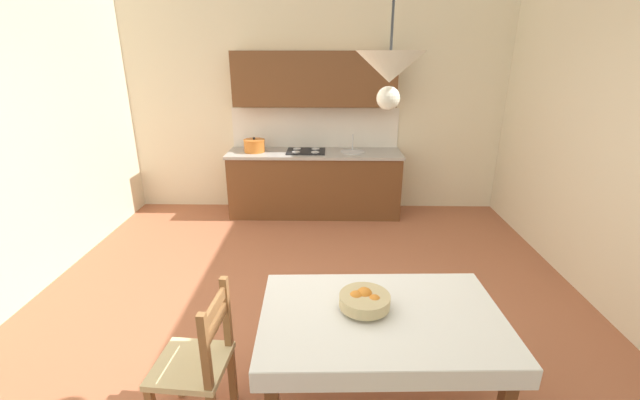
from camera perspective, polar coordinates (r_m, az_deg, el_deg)
ground_plane at (r=3.59m, az=-1.90°, el=-18.61°), size 5.82×6.56×0.10m
wall_back at (r=5.85m, az=-0.57°, el=18.80°), size 5.82×0.12×4.14m
kitchen_cabinetry at (r=5.67m, az=-0.80°, el=6.39°), size 2.37×0.63×2.20m
dining_table at (r=2.57m, az=8.47°, el=-17.76°), size 1.44×0.96×0.75m
dining_chair_tv_side at (r=2.72m, az=-16.67°, el=-21.01°), size 0.45×0.45×0.93m
fruit_bowl at (r=2.49m, az=6.22°, el=-13.71°), size 0.30×0.30×0.12m
pendant_lamp at (r=1.98m, az=9.70°, el=17.55°), size 0.32×0.32×0.80m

